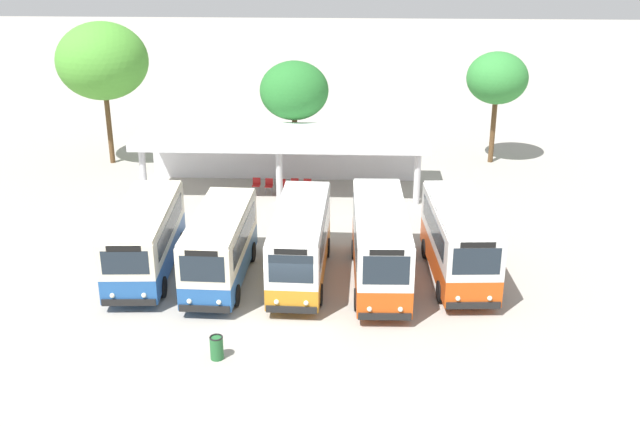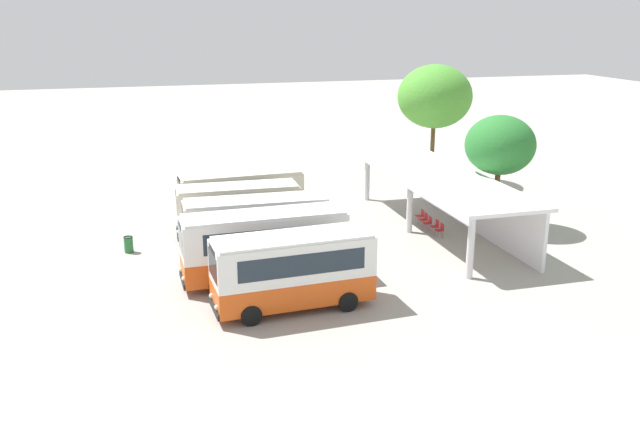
# 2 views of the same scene
# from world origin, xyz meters

# --- Properties ---
(ground_plane) EXTENTS (180.00, 180.00, 0.00)m
(ground_plane) POSITION_xyz_m (0.00, 0.00, 0.00)
(ground_plane) COLOR #A39E93
(city_bus_nearest_orange) EXTENTS (2.70, 7.71, 3.08)m
(city_bus_nearest_orange) POSITION_xyz_m (-6.53, 3.73, 1.71)
(city_bus_nearest_orange) COLOR black
(city_bus_nearest_orange) RESTS_ON ground
(city_bus_second_in_row) EXTENTS (2.40, 7.06, 3.13)m
(city_bus_second_in_row) POSITION_xyz_m (-3.11, 3.04, 1.74)
(city_bus_second_in_row) COLOR black
(city_bus_second_in_row) RESTS_ON ground
(city_bus_middle_cream) EXTENTS (2.40, 7.73, 3.22)m
(city_bus_middle_cream) POSITION_xyz_m (0.31, 3.46, 1.78)
(city_bus_middle_cream) COLOR black
(city_bus_middle_cream) RESTS_ON ground
(city_bus_fourth_amber) EXTENTS (2.42, 7.99, 3.44)m
(city_bus_fourth_amber) POSITION_xyz_m (3.73, 3.21, 1.90)
(city_bus_fourth_amber) COLOR black
(city_bus_fourth_amber) RESTS_ON ground
(city_bus_fifth_blue) EXTENTS (2.71, 7.15, 3.36)m
(city_bus_fifth_blue) POSITION_xyz_m (7.15, 3.78, 1.85)
(city_bus_fifth_blue) COLOR black
(city_bus_fifth_blue) RESTS_ON ground
(terminal_canopy) EXTENTS (16.35, 4.79, 3.40)m
(terminal_canopy) POSITION_xyz_m (-1.48, 15.38, 2.59)
(terminal_canopy) COLOR silver
(terminal_canopy) RESTS_ON ground
(waiting_chair_end_by_column) EXTENTS (0.46, 0.46, 0.86)m
(waiting_chair_end_by_column) POSITION_xyz_m (-2.94, 14.29, 0.52)
(waiting_chair_end_by_column) COLOR slate
(waiting_chair_end_by_column) RESTS_ON ground
(waiting_chair_second_from_end) EXTENTS (0.46, 0.46, 0.86)m
(waiting_chair_second_from_end) POSITION_xyz_m (-2.21, 14.20, 0.52)
(waiting_chair_second_from_end) COLOR slate
(waiting_chair_second_from_end) RESTS_ON ground
(waiting_chair_middle_seat) EXTENTS (0.46, 0.46, 0.86)m
(waiting_chair_middle_seat) POSITION_xyz_m (-1.48, 14.14, 0.52)
(waiting_chair_middle_seat) COLOR slate
(waiting_chair_middle_seat) RESTS_ON ground
(waiting_chair_fourth_seat) EXTENTS (0.46, 0.46, 0.86)m
(waiting_chair_fourth_seat) POSITION_xyz_m (-0.76, 14.26, 0.52)
(waiting_chair_fourth_seat) COLOR slate
(waiting_chair_fourth_seat) RESTS_ON ground
(waiting_chair_fifth_seat) EXTENTS (0.46, 0.46, 0.86)m
(waiting_chair_fifth_seat) POSITION_xyz_m (-0.03, 14.23, 0.52)
(waiting_chair_fifth_seat) COLOR slate
(waiting_chair_fifth_seat) RESTS_ON ground
(roadside_tree_behind_canopy) EXTENTS (4.11, 4.11, 6.79)m
(roadside_tree_behind_canopy) POSITION_xyz_m (-1.02, 18.27, 5.03)
(roadside_tree_behind_canopy) COLOR brown
(roadside_tree_behind_canopy) RESTS_ON ground
(roadside_tree_west_of_canopy) EXTENTS (5.55, 5.55, 8.85)m
(roadside_tree_west_of_canopy) POSITION_xyz_m (-12.81, 19.48, 6.48)
(roadside_tree_west_of_canopy) COLOR brown
(roadside_tree_west_of_canopy) RESTS_ON ground
(litter_bin_apron) EXTENTS (0.49, 0.49, 0.90)m
(litter_bin_apron) POSITION_xyz_m (-2.28, -3.12, 0.46)
(litter_bin_apron) COLOR #266633
(litter_bin_apron) RESTS_ON ground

